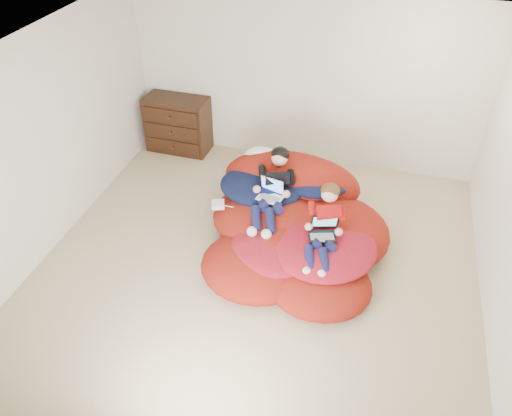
{
  "coord_description": "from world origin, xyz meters",
  "views": [
    {
      "loc": [
        1.12,
        -4.08,
        4.13
      ],
      "look_at": [
        -0.07,
        0.19,
        0.7
      ],
      "focal_mm": 35.0,
      "sensor_mm": 36.0,
      "label": 1
    }
  ],
  "objects_px": {
    "dresser": "(178,124)",
    "beanbag_pile": "(293,226)",
    "laptop_black": "(323,230)",
    "older_boy": "(273,185)",
    "younger_boy": "(325,223)",
    "laptop_white": "(271,192)"
  },
  "relations": [
    {
      "from": "older_boy",
      "to": "laptop_white",
      "type": "xyz_separation_m",
      "value": [
        -0.0,
        -0.12,
        -0.02
      ]
    },
    {
      "from": "older_boy",
      "to": "laptop_white",
      "type": "height_order",
      "value": "older_boy"
    },
    {
      "from": "dresser",
      "to": "laptop_white",
      "type": "height_order",
      "value": "dresser"
    },
    {
      "from": "laptop_black",
      "to": "younger_boy",
      "type": "bearing_deg",
      "value": 90.0
    },
    {
      "from": "beanbag_pile",
      "to": "younger_boy",
      "type": "bearing_deg",
      "value": -33.9
    },
    {
      "from": "dresser",
      "to": "beanbag_pile",
      "type": "xyz_separation_m",
      "value": [
        2.21,
        -1.72,
        -0.17
      ]
    },
    {
      "from": "dresser",
      "to": "laptop_black",
      "type": "distance_m",
      "value": 3.32
    },
    {
      "from": "dresser",
      "to": "younger_boy",
      "type": "distance_m",
      "value": 3.28
    },
    {
      "from": "dresser",
      "to": "older_boy",
      "type": "xyz_separation_m",
      "value": [
        1.89,
        -1.48,
        0.22
      ]
    },
    {
      "from": "older_boy",
      "to": "laptop_white",
      "type": "distance_m",
      "value": 0.13
    },
    {
      "from": "dresser",
      "to": "beanbag_pile",
      "type": "height_order",
      "value": "dresser"
    },
    {
      "from": "dresser",
      "to": "laptop_black",
      "type": "height_order",
      "value": "dresser"
    },
    {
      "from": "older_boy",
      "to": "younger_boy",
      "type": "distance_m",
      "value": 0.88
    },
    {
      "from": "dresser",
      "to": "laptop_white",
      "type": "bearing_deg",
      "value": -40.33
    },
    {
      "from": "dresser",
      "to": "laptop_black",
      "type": "xyz_separation_m",
      "value": [
        2.61,
        -2.05,
        0.12
      ]
    },
    {
      "from": "beanbag_pile",
      "to": "younger_boy",
      "type": "relative_size",
      "value": 2.44
    },
    {
      "from": "beanbag_pile",
      "to": "older_boy",
      "type": "bearing_deg",
      "value": 142.93
    },
    {
      "from": "older_boy",
      "to": "laptop_white",
      "type": "relative_size",
      "value": 3.49
    },
    {
      "from": "younger_boy",
      "to": "laptop_white",
      "type": "relative_size",
      "value": 2.95
    },
    {
      "from": "beanbag_pile",
      "to": "laptop_black",
      "type": "xyz_separation_m",
      "value": [
        0.4,
        -0.33,
        0.3
      ]
    },
    {
      "from": "younger_boy",
      "to": "laptop_white",
      "type": "xyz_separation_m",
      "value": [
        -0.72,
        0.38,
        0.01
      ]
    },
    {
      "from": "younger_boy",
      "to": "beanbag_pile",
      "type": "bearing_deg",
      "value": 146.1
    }
  ]
}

